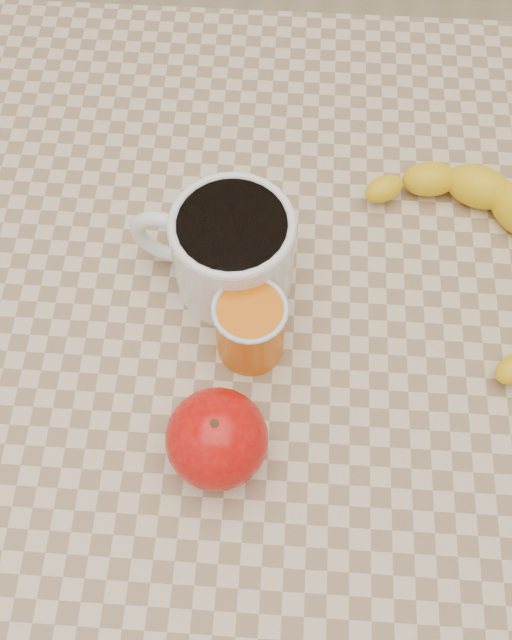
# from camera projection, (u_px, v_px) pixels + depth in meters

# --- Properties ---
(ground) EXTENTS (3.00, 3.00, 0.00)m
(ground) POSITION_uv_depth(u_px,v_px,m) (256.00, 511.00, 1.29)
(ground) COLOR tan
(ground) RESTS_ON ground
(table) EXTENTS (0.80, 0.80, 0.75)m
(table) POSITION_uv_depth(u_px,v_px,m) (256.00, 369.00, 0.70)
(table) COLOR #C9B18E
(table) RESTS_ON ground
(coffee_mug) EXTENTS (0.15, 0.12, 0.09)m
(coffee_mug) POSITION_uv_depth(u_px,v_px,m) (230.00, 248.00, 0.60)
(coffee_mug) COLOR white
(coffee_mug) RESTS_ON table
(orange_juice_glass) EXTENTS (0.06, 0.06, 0.07)m
(orange_juice_glass) POSITION_uv_depth(u_px,v_px,m) (250.00, 327.00, 0.58)
(orange_juice_glass) COLOR #DD5D07
(orange_juice_glass) RESTS_ON table
(apple) EXTENTS (0.09, 0.09, 0.07)m
(apple) POSITION_uv_depth(u_px,v_px,m) (217.00, 439.00, 0.54)
(apple) COLOR #9F0507
(apple) RESTS_ON table
(banana) EXTENTS (0.37, 0.40, 0.04)m
(banana) POSITION_uv_depth(u_px,v_px,m) (491.00, 257.00, 0.63)
(banana) COLOR yellow
(banana) RESTS_ON table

